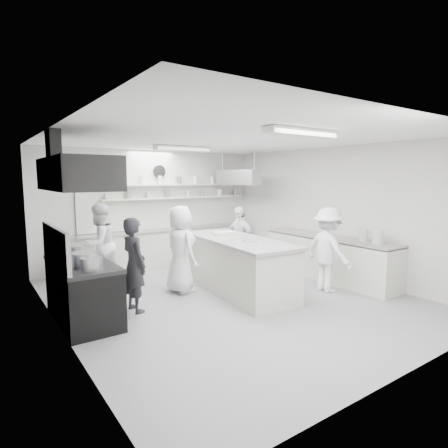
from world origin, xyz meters
TOP-DOWN VIEW (x-y plane):
  - floor at (0.00, 0.00)m, footprint 6.00×7.00m
  - ceiling at (0.00, 0.00)m, footprint 6.00×7.00m
  - wall_back at (0.00, 3.50)m, footprint 6.00×0.04m
  - wall_front at (0.00, -3.50)m, footprint 6.00×0.04m
  - wall_left at (-3.00, 0.00)m, footprint 0.04×7.00m
  - wall_right at (3.00, 0.00)m, footprint 0.04×7.00m
  - stove at (-2.60, 0.40)m, footprint 0.80×1.80m
  - exhaust_hood at (-2.60, 0.40)m, footprint 0.85×2.00m
  - back_counter at (0.30, 3.20)m, footprint 5.00×0.60m
  - shelf_lower at (0.70, 3.37)m, footprint 4.20×0.26m
  - shelf_upper at (0.70, 3.37)m, footprint 4.20×0.26m
  - pass_through_window at (-1.30, 3.48)m, footprint 1.30×0.04m
  - wall_clock at (0.20, 3.46)m, footprint 0.32×0.05m
  - right_counter at (2.65, -0.20)m, footprint 0.74×3.30m
  - pot_rack at (2.00, 2.40)m, footprint 0.30×1.60m
  - light_fixture_front at (0.00, -1.80)m, footprint 1.30×0.25m
  - light_fixture_rear at (0.00, 1.80)m, footprint 1.30×0.25m
  - prep_island at (0.37, 0.22)m, footprint 1.27×2.88m
  - stove_pot at (-2.60, 0.11)m, footprint 0.43×0.43m
  - cook_stove at (-1.76, 0.32)m, footprint 0.45×0.63m
  - cook_back at (-1.76, 2.31)m, footprint 1.06×0.99m
  - cook_island_left at (-0.58, 0.84)m, footprint 0.61×0.88m
  - cook_island_right at (1.21, 1.25)m, footprint 0.52×1.00m
  - cook_right at (1.87, -0.83)m, footprint 0.74×1.16m
  - bowl_island_a at (0.38, -0.14)m, footprint 0.29×0.29m
  - bowl_island_b at (0.39, -0.38)m, footprint 0.21×0.21m
  - bowl_right at (2.47, 0.53)m, footprint 0.30×0.30m

SIDE VIEW (x-z plane):
  - floor at x=0.00m, z-range -0.02..0.00m
  - stove at x=-2.60m, z-range 0.00..0.90m
  - back_counter at x=0.30m, z-range 0.00..0.92m
  - right_counter at x=2.65m, z-range 0.00..0.94m
  - prep_island at x=0.37m, z-range 0.00..1.03m
  - cook_island_right at x=1.21m, z-range 0.00..1.62m
  - cook_stove at x=-1.76m, z-range 0.00..1.63m
  - cook_right at x=1.87m, z-range 0.00..1.70m
  - cook_island_left at x=-0.58m, z-range 0.00..1.74m
  - cook_back at x=-1.76m, z-range 0.00..1.75m
  - bowl_right at x=2.47m, z-range 0.94..1.00m
  - stove_pot at x=-2.60m, z-range 0.91..1.17m
  - bowl_island_b at x=0.39m, z-range 1.03..1.09m
  - bowl_island_a at x=0.38m, z-range 1.03..1.09m
  - pass_through_window at x=-1.30m, z-range 0.95..1.95m
  - wall_back at x=0.00m, z-range 0.00..3.00m
  - wall_front at x=0.00m, z-range 0.00..3.00m
  - wall_left at x=-3.00m, z-range 0.00..3.00m
  - wall_right at x=3.00m, z-range 0.00..3.00m
  - shelf_lower at x=0.70m, z-range 1.73..1.77m
  - shelf_upper at x=0.70m, z-range 2.08..2.12m
  - pot_rack at x=2.00m, z-range 2.10..2.50m
  - exhaust_hood at x=-2.60m, z-range 2.10..2.60m
  - wall_clock at x=0.20m, z-range 2.29..2.61m
  - light_fixture_front at x=0.00m, z-range 2.89..2.99m
  - light_fixture_rear at x=0.00m, z-range 2.89..2.99m
  - ceiling at x=0.00m, z-range 3.00..3.02m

